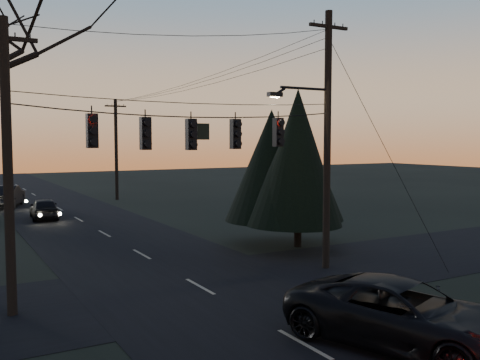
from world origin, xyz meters
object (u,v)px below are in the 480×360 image
utility_pole_far_r (117,200)px  sedan_oncoming_a (44,209)px  utility_pole_right (326,268)px  evergreen_right (298,158)px  suv_near (403,315)px  utility_pole_left (13,315)px  sedan_oncoming_b (7,196)px

utility_pole_far_r → sedan_oncoming_a: 11.41m
utility_pole_right → evergreen_right: bearing=69.0°
evergreen_right → sedan_oncoming_a: size_ratio=1.82×
suv_near → utility_pole_left: bearing=117.9°
sedan_oncoming_a → suv_near: bearing=103.3°
utility_pole_left → suv_near: utility_pole_left is taller
utility_pole_far_r → suv_near: (-3.49, -35.31, 0.81)m
evergreen_right → suv_near: size_ratio=1.25×
evergreen_right → suv_near: (-5.04, -11.35, -3.42)m
utility_pole_left → evergreen_right: evergreen_right is taller
utility_pole_far_r → evergreen_right: (1.55, -23.96, 4.23)m
utility_pole_left → evergreen_right: 14.30m
suv_near → utility_pole_right: bearing=44.7°
utility_pole_left → utility_pole_far_r: bearing=67.7°
utility_pole_right → sedan_oncoming_a: size_ratio=2.51×
utility_pole_left → evergreen_right: size_ratio=1.17×
suv_near → sedan_oncoming_b: (-5.21, 34.53, 0.01)m
evergreen_right → sedan_oncoming_b: (-10.25, 23.18, -3.41)m
utility_pole_right → suv_near: utility_pole_right is taller
utility_pole_far_r → evergreen_right: 24.38m
utility_pole_right → sedan_oncoming_b: 28.58m
utility_pole_left → utility_pole_far_r: same height
sedan_oncoming_a → utility_pole_far_r: bearing=-125.2°
utility_pole_left → suv_near: 10.87m
utility_pole_right → suv_near: bearing=-115.5°
sedan_oncoming_a → sedan_oncoming_b: size_ratio=0.81×
utility_pole_left → suv_near: bearing=-42.4°
utility_pole_left → sedan_oncoming_b: (2.80, 27.21, 0.81)m
sedan_oncoming_b → utility_pole_far_r: bearing=-156.8°
suv_near → sedan_oncoming_b: bearing=78.9°
suv_near → utility_pole_far_r: bearing=64.6°
evergreen_right → utility_pole_right: bearing=-111.0°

